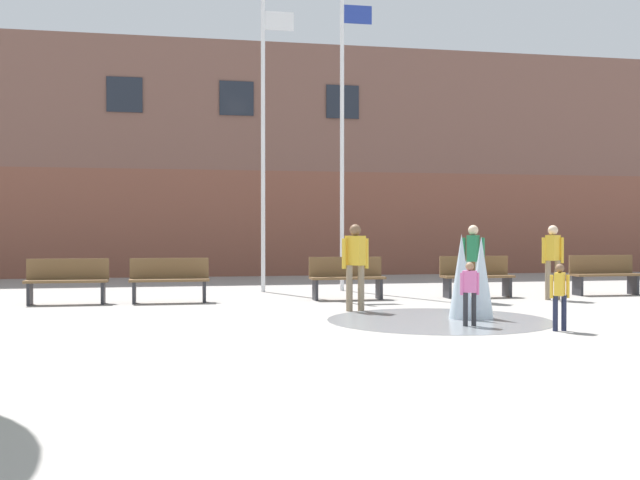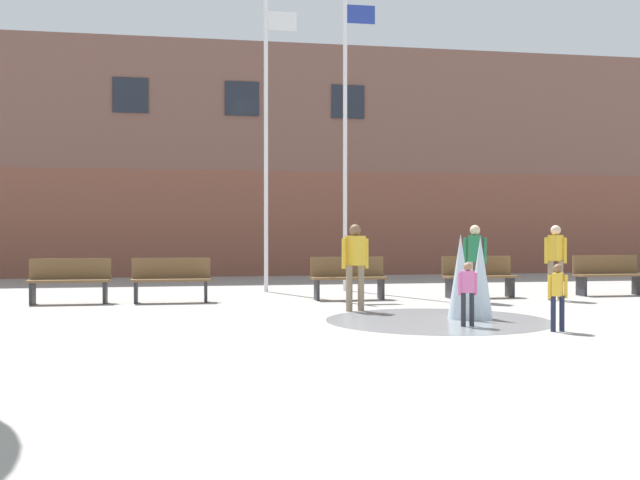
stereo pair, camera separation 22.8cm
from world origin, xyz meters
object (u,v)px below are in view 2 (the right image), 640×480
(park_bench_under_right_flagpole, at_px, (348,277))
(park_bench_far_right, at_px, (608,274))
(adult_watching, at_px, (355,260))
(flagpole_left, at_px, (267,133))
(park_bench_near_trashcan, at_px, (479,276))
(child_in_fountain, at_px, (558,292))
(park_bench_under_left_flagpole, at_px, (70,280))
(park_bench_center, at_px, (171,279))
(child_with_pink_shirt, at_px, (468,289))
(adult_in_red, at_px, (475,257))
(adult_near_bench, at_px, (556,256))
(flagpole_right, at_px, (346,130))

(park_bench_under_right_flagpole, distance_m, park_bench_far_right, 6.08)
(adult_watching, relative_size, flagpole_left, 0.22)
(park_bench_near_trashcan, bearing_deg, child_in_fountain, -100.35)
(park_bench_under_left_flagpole, bearing_deg, child_in_fountain, -36.10)
(park_bench_center, distance_m, child_with_pink_shirt, 6.59)
(adult_in_red, relative_size, flagpole_left, 0.22)
(child_with_pink_shirt, height_order, flagpole_left, flagpole_left)
(park_bench_under_right_flagpole, height_order, child_in_fountain, child_in_fountain)
(park_bench_under_right_flagpole, distance_m, child_with_pink_shirt, 4.84)
(child_with_pink_shirt, distance_m, adult_near_bench, 5.19)
(flagpole_right, bearing_deg, park_bench_under_left_flagpole, -159.63)
(park_bench_under_right_flagpole, bearing_deg, child_with_pink_shirt, -79.95)
(park_bench_near_trashcan, bearing_deg, park_bench_far_right, 0.98)
(child_with_pink_shirt, xyz_separation_m, adult_near_bench, (3.45, 3.86, 0.35))
(flagpole_right, bearing_deg, park_bench_far_right, -22.52)
(park_bench_near_trashcan, distance_m, child_with_pink_shirt, 5.18)
(child_in_fountain, bearing_deg, park_bench_center, -94.85)
(adult_in_red, height_order, flagpole_right, flagpole_right)
(park_bench_near_trashcan, relative_size, adult_in_red, 1.01)
(child_in_fountain, xyz_separation_m, flagpole_right, (-1.47, 7.89, 3.38))
(child_in_fountain, height_order, adult_near_bench, adult_near_bench)
(park_bench_under_left_flagpole, relative_size, flagpole_right, 0.22)
(park_bench_under_left_flagpole, height_order, park_bench_under_right_flagpole, same)
(park_bench_far_right, xyz_separation_m, child_in_fountain, (-4.15, -5.56, 0.10))
(child_in_fountain, bearing_deg, adult_near_bench, -167.67)
(child_in_fountain, bearing_deg, adult_watching, -105.07)
(adult_in_red, relative_size, flagpole_right, 0.21)
(park_bench_under_right_flagpole, height_order, adult_in_red, adult_in_red)
(park_bench_far_right, relative_size, child_in_fountain, 1.62)
(park_bench_under_right_flagpole, relative_size, child_with_pink_shirt, 1.62)
(park_bench_under_right_flagpole, bearing_deg, park_bench_near_trashcan, -0.48)
(park_bench_under_left_flagpole, relative_size, park_bench_far_right, 1.00)
(park_bench_near_trashcan, bearing_deg, child_with_pink_shirt, -113.80)
(park_bench_far_right, bearing_deg, park_bench_center, -179.78)
(adult_watching, bearing_deg, adult_in_red, 76.57)
(adult_watching, height_order, adult_near_bench, same)
(park_bench_center, xyz_separation_m, child_with_pink_shirt, (4.57, -4.75, 0.10))
(park_bench_under_left_flagpole, bearing_deg, adult_watching, -23.78)
(park_bench_under_left_flagpole, distance_m, park_bench_under_right_flagpole, 5.74)
(park_bench_near_trashcan, relative_size, adult_near_bench, 1.01)
(park_bench_center, xyz_separation_m, adult_near_bench, (8.02, -0.90, 0.45))
(child_with_pink_shirt, bearing_deg, adult_watching, 146.69)
(park_bench_far_right, distance_m, child_with_pink_shirt, 7.10)
(child_with_pink_shirt, distance_m, flagpole_right, 7.89)
(park_bench_near_trashcan, distance_m, park_bench_far_right, 3.14)
(adult_near_bench, bearing_deg, flagpole_left, -68.22)
(child_in_fountain, height_order, flagpole_right, flagpole_right)
(park_bench_center, xyz_separation_m, flagpole_left, (2.23, 2.37, 3.34))
(park_bench_center, bearing_deg, flagpole_right, 29.56)
(flagpole_right, bearing_deg, adult_in_red, -60.01)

